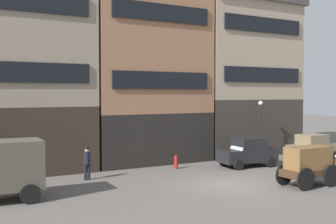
# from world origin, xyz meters

# --- Properties ---
(ground_plane) EXTENTS (120.00, 120.00, 0.00)m
(ground_plane) POSITION_xyz_m (0.00, 0.00, 0.00)
(ground_plane) COLOR #605B56
(building_far_left) EXTENTS (8.36, 7.22, 11.97)m
(building_far_left) POSITION_xyz_m (-8.47, 9.92, 6.02)
(building_far_left) COLOR #33281E
(building_far_left) RESTS_ON ground_plane
(building_center_left) EXTENTS (8.65, 7.22, 12.36)m
(building_center_left) POSITION_xyz_m (-0.31, 9.92, 6.22)
(building_center_left) COLOR black
(building_center_left) RESTS_ON ground_plane
(building_center_right) EXTENTS (8.99, 7.22, 11.97)m
(building_center_right) POSITION_xyz_m (8.16, 9.92, 6.02)
(building_center_right) COLOR #38332D
(building_center_right) RESTS_ON ground_plane
(cargo_wagon) EXTENTS (2.93, 1.55, 1.98)m
(cargo_wagon) POSITION_xyz_m (3.21, -2.22, 1.15)
(cargo_wagon) COLOR #3D2819
(cargo_wagon) RESTS_ON ground_plane
(sedan_dark) EXTENTS (3.71, 1.88, 1.83)m
(sedan_dark) POSITION_xyz_m (9.73, 3.22, 0.91)
(sedan_dark) COLOR #7A6B4C
(sedan_dark) RESTS_ON ground_plane
(sedan_light) EXTENTS (3.83, 2.13, 1.83)m
(sedan_light) POSITION_xyz_m (4.27, 3.65, 0.91)
(sedan_light) COLOR black
(sedan_light) RESTS_ON ground_plane
(pedestrian_officer) EXTENTS (0.51, 0.51, 1.79)m
(pedestrian_officer) POSITION_xyz_m (-5.95, 4.71, 0.98)
(pedestrian_officer) COLOR black
(pedestrian_officer) RESTS_ON ground_plane
(streetlamp_curbside) EXTENTS (0.32, 0.32, 4.12)m
(streetlamp_curbside) POSITION_xyz_m (7.23, 5.76, 2.67)
(streetlamp_curbside) COLOR black
(streetlamp_curbside) RESTS_ON ground_plane
(fire_hydrant_curbside) EXTENTS (0.24, 0.24, 0.83)m
(fire_hydrant_curbside) POSITION_xyz_m (-0.09, 5.22, 0.43)
(fire_hydrant_curbside) COLOR maroon
(fire_hydrant_curbside) RESTS_ON ground_plane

